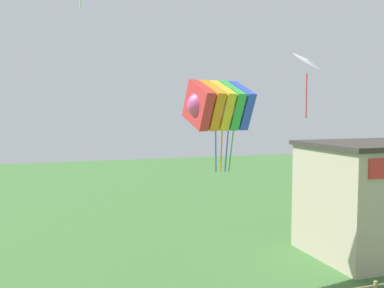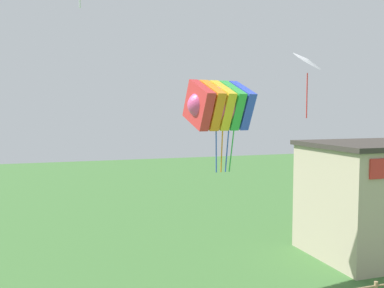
# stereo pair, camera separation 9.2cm
# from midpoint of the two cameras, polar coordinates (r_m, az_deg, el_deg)

# --- Properties ---
(seaside_building) EXTENTS (7.20, 5.65, 5.93)m
(seaside_building) POSITION_cam_midpoint_polar(r_m,az_deg,el_deg) (24.62, 23.65, -6.63)
(seaside_building) COLOR #B7A88E
(seaside_building) RESTS_ON ground_plane
(kite_rainbow_parafoil) EXTENTS (3.31, 2.64, 3.99)m
(kite_rainbow_parafoil) POSITION_cam_midpoint_polar(r_m,az_deg,el_deg) (18.49, 3.79, 5.19)
(kite_rainbow_parafoil) COLOR #E54C8C
(kite_white_delta) EXTENTS (1.72, 1.69, 2.76)m
(kite_white_delta) POSITION_cam_midpoint_polar(r_m,az_deg,el_deg) (18.28, 15.30, 10.62)
(kite_white_delta) COLOR white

